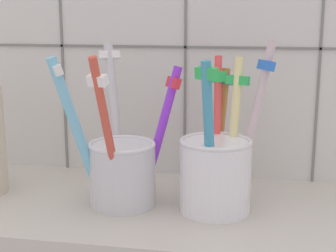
% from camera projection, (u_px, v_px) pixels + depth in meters
% --- Properties ---
extents(counter_slab, '(0.64, 0.22, 0.02)m').
position_uv_depth(counter_slab, '(169.00, 213.00, 0.55)').
color(counter_slab, '#BCB7AD').
rests_on(counter_slab, ground).
extents(tile_wall_back, '(0.64, 0.02, 0.45)m').
position_uv_depth(tile_wall_back, '(187.00, 12.00, 0.62)').
color(tile_wall_back, silver).
rests_on(tile_wall_back, ground).
extents(toothbrush_cup_left, '(0.13, 0.14, 0.17)m').
position_uv_depth(toothbrush_cup_left, '(121.00, 165.00, 0.55)').
color(toothbrush_cup_left, silver).
rests_on(toothbrush_cup_left, counter_slab).
extents(toothbrush_cup_right, '(0.10, 0.11, 0.18)m').
position_uv_depth(toothbrush_cup_right, '(217.00, 167.00, 0.53)').
color(toothbrush_cup_right, white).
rests_on(toothbrush_cup_right, counter_slab).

